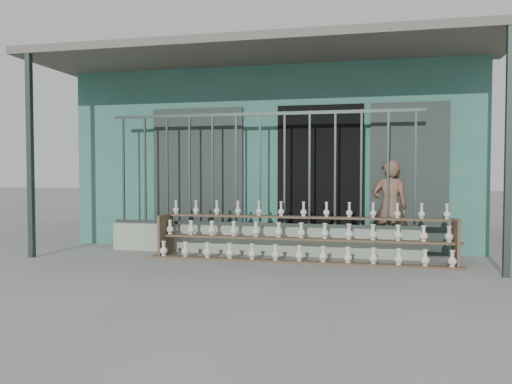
# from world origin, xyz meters

# --- Properties ---
(ground) EXTENTS (60.00, 60.00, 0.00)m
(ground) POSITION_xyz_m (0.00, 0.00, 0.00)
(ground) COLOR slate
(workshop_building) EXTENTS (7.40, 6.60, 3.21)m
(workshop_building) POSITION_xyz_m (0.00, 4.23, 1.62)
(workshop_building) COLOR #2F6455
(workshop_building) RESTS_ON ground
(parapet_wall) EXTENTS (5.00, 0.20, 0.45)m
(parapet_wall) POSITION_xyz_m (0.00, 1.30, 0.23)
(parapet_wall) COLOR gray
(parapet_wall) RESTS_ON ground
(security_fence) EXTENTS (5.00, 0.04, 1.80)m
(security_fence) POSITION_xyz_m (-0.00, 1.30, 1.35)
(security_fence) COLOR #283330
(security_fence) RESTS_ON parapet_wall
(shelf_rack) EXTENTS (4.50, 0.68, 0.85)m
(shelf_rack) POSITION_xyz_m (0.71, 0.88, 0.36)
(shelf_rack) COLOR brown
(shelf_rack) RESTS_ON ground
(elderly_woman) EXTENTS (0.56, 0.37, 1.50)m
(elderly_woman) POSITION_xyz_m (2.01, 1.70, 0.75)
(elderly_woman) COLOR brown
(elderly_woman) RESTS_ON ground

